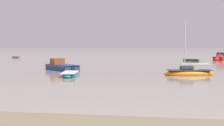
% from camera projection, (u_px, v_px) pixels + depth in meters
% --- Properties ---
extents(rowboat_moored_0, '(2.00, 4.20, 0.64)m').
position_uv_depth(rowboat_moored_0, '(70.00, 75.00, 31.95)').
color(rowboat_moored_0, '#197084').
rests_on(rowboat_moored_0, ground).
extents(sailboat_moored_1, '(5.41, 2.74, 5.81)m').
position_uv_depth(sailboat_moored_1, '(189.00, 73.00, 33.30)').
color(sailboat_moored_1, orange).
rests_on(sailboat_moored_1, ground).
extents(rowboat_moored_2, '(3.59, 2.58, 0.54)m').
position_uv_depth(rowboat_moored_2, '(191.00, 60.00, 63.01)').
color(rowboat_moored_2, '#23602D').
rests_on(rowboat_moored_2, ground).
extents(motorboat_moored_3, '(5.60, 5.28, 2.18)m').
position_uv_depth(motorboat_moored_3, '(59.00, 67.00, 40.51)').
color(motorboat_moored_3, navy).
rests_on(motorboat_moored_3, ground).
extents(motorboat_moored_4, '(6.11, 6.21, 2.46)m').
position_uv_depth(motorboat_moored_4, '(223.00, 59.00, 65.53)').
color(motorboat_moored_4, red).
rests_on(motorboat_moored_4, ground).
extents(rowboat_moored_5, '(3.28, 2.62, 0.50)m').
position_uv_depth(rowboat_moored_5, '(16.00, 57.00, 79.82)').
color(rowboat_moored_5, gray).
rests_on(rowboat_moored_5, ground).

